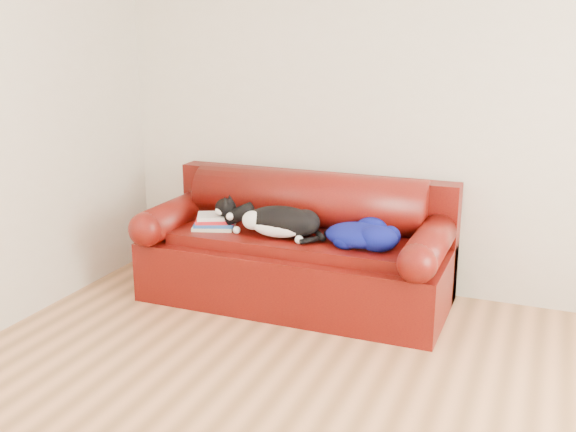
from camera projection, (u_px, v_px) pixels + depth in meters
name	position (u px, v px, depth m)	size (l,w,h in m)	color
room_shell	(352.00, 78.00, 2.72)	(4.52, 4.02, 2.61)	beige
sofa_base	(296.00, 268.00, 4.72)	(2.10, 0.90, 0.50)	#370207
sofa_back	(308.00, 218.00, 4.86)	(2.10, 1.01, 0.88)	#370207
book_stack	(215.00, 221.00, 4.75)	(0.34, 0.30, 0.10)	beige
cat	(281.00, 222.00, 4.53)	(0.74, 0.35, 0.26)	black
blanket	(361.00, 234.00, 4.38)	(0.53, 0.46, 0.16)	#021142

